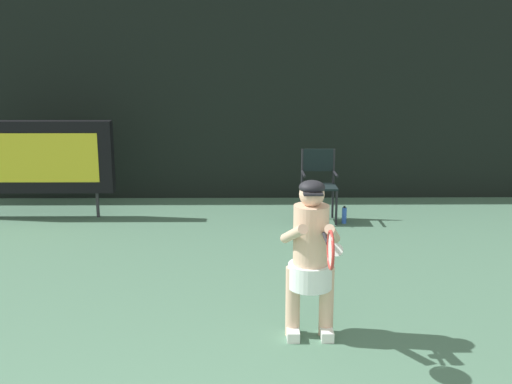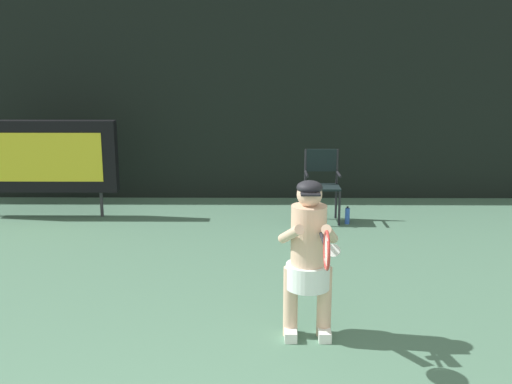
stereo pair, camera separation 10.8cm
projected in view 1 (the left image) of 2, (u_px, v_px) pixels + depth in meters
name	position (u px, v px, depth m)	size (l,w,h in m)	color
backdrop_screen	(213.00, 94.00, 10.31)	(18.00, 0.12, 3.66)	black
scoreboard	(41.00, 157.00, 9.19)	(2.20, 0.21, 1.50)	black
umpire_chair	(319.00, 181.00, 9.08)	(0.52, 0.44, 1.08)	black
water_bottle	(344.00, 215.00, 9.02)	(0.07, 0.07, 0.27)	blue
tennis_player	(311.00, 255.00, 5.26)	(0.54, 0.62, 1.42)	white
tennis_racket	(330.00, 249.00, 4.67)	(0.03, 0.60, 0.31)	black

